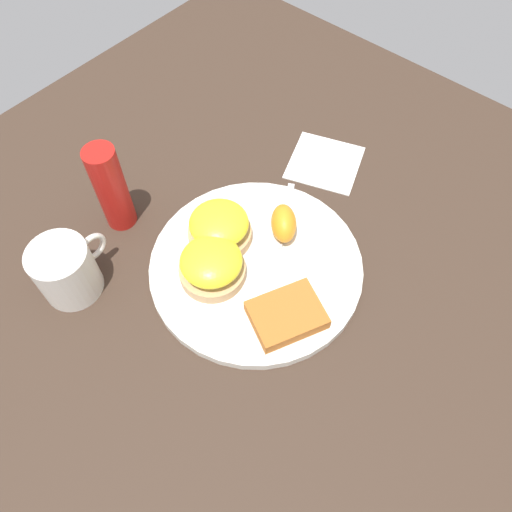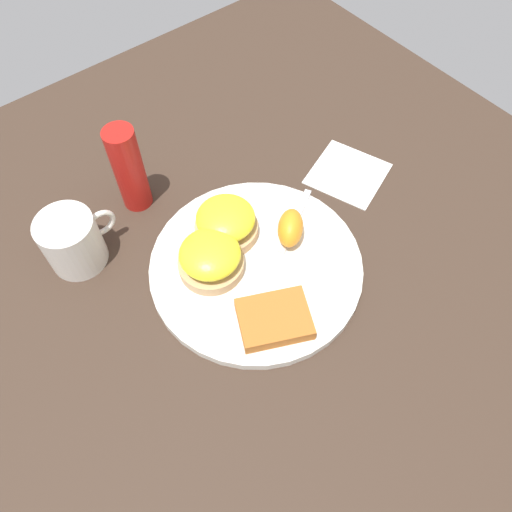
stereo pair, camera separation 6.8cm
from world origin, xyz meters
name	(u,v)px [view 1 (the left image)]	position (x,y,z in m)	size (l,w,h in m)	color
ground_plane	(256,269)	(0.00, 0.00, 0.00)	(1.10, 1.10, 0.00)	#38281E
plate	(256,266)	(0.00, 0.00, 0.01)	(0.30, 0.30, 0.01)	silver
sandwich_benedict_left	(221,226)	(0.00, 0.07, 0.04)	(0.09, 0.09, 0.05)	tan
sandwich_benedict_right	(212,265)	(-0.05, 0.03, 0.04)	(0.09, 0.09, 0.05)	tan
hashbrown_patty	(287,315)	(-0.04, -0.08, 0.02)	(0.09, 0.07, 0.02)	#AE6024
orange_wedge	(284,223)	(0.07, 0.01, 0.04)	(0.06, 0.04, 0.04)	orange
fork	(277,254)	(0.03, -0.01, 0.02)	(0.21, 0.13, 0.00)	silver
cup	(66,270)	(-0.18, 0.17, 0.04)	(0.11, 0.08, 0.08)	silver
napkin	(325,162)	(0.23, 0.05, 0.00)	(0.11, 0.11, 0.00)	white
condiment_bottle	(111,188)	(-0.06, 0.21, 0.07)	(0.04, 0.04, 0.14)	#B21914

